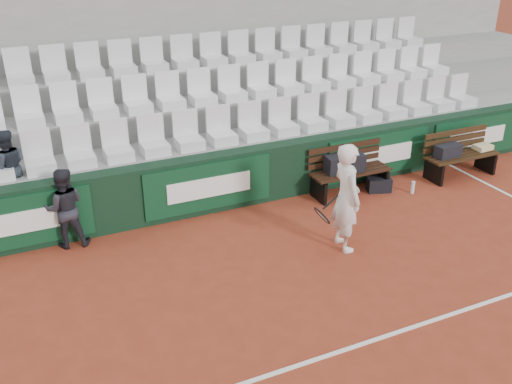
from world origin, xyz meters
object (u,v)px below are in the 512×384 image
object	(u,v)px
bench_left	(350,182)
water_bottle_far	(413,187)
tennis_player	(346,197)
spectator_c	(2,139)
sports_bag_right	(448,151)
sports_bag_ground	(379,185)
ball_kid	(65,208)
bench_right	(460,165)
water_bottle_near	(325,194)
sports_bag_left	(345,163)

from	to	relation	value
bench_left	water_bottle_far	distance (m)	1.16
water_bottle_far	tennis_player	size ratio (longest dim) A/B	0.14
bench_left	spectator_c	xyz separation A→B (m)	(-5.56, 0.95, 1.36)
sports_bag_right	sports_bag_ground	bearing A→B (deg)	177.78
spectator_c	ball_kid	bearing A→B (deg)	124.42
tennis_player	ball_kid	size ratio (longest dim) A/B	1.32
tennis_player	spectator_c	xyz separation A→B (m)	(-4.43, 2.50, 0.75)
sports_bag_ground	bench_right	bearing A→B (deg)	-2.90
water_bottle_near	spectator_c	xyz separation A→B (m)	(-5.00, 1.03, 1.45)
sports_bag_ground	water_bottle_far	size ratio (longest dim) A/B	1.82
sports_bag_left	water_bottle_near	bearing A→B (deg)	-165.71
ball_kid	sports_bag_left	bearing A→B (deg)	-174.63
sports_bag_left	sports_bag_ground	distance (m)	0.84
water_bottle_near	tennis_player	size ratio (longest dim) A/B	0.17
bench_right	bench_left	bearing A→B (deg)	174.55
water_bottle_far	ball_kid	size ratio (longest dim) A/B	0.19
bench_right	sports_bag_right	xyz separation A→B (m)	(-0.34, 0.04, 0.34)
sports_bag_right	sports_bag_ground	distance (m)	1.56
sports_bag_ground	water_bottle_far	bearing A→B (deg)	-34.29
water_bottle_far	sports_bag_right	bearing A→B (deg)	15.94
sports_bag_right	water_bottle_far	distance (m)	1.13
sports_bag_right	water_bottle_near	distance (m)	2.64
bench_left	bench_right	xyz separation A→B (m)	(2.38, -0.23, 0.00)
water_bottle_far	spectator_c	size ratio (longest dim) A/B	0.20
ball_kid	water_bottle_far	bearing A→B (deg)	-179.05
sports_bag_right	tennis_player	distance (m)	3.46
sports_bag_left	spectator_c	distance (m)	5.61
bench_left	spectator_c	world-z (taller)	spectator_c
sports_bag_left	sports_bag_right	world-z (taller)	sports_bag_left
sports_bag_ground	tennis_player	world-z (taller)	tennis_player
water_bottle_near	tennis_player	world-z (taller)	tennis_player
spectator_c	sports_bag_left	bearing A→B (deg)	161.99
water_bottle_far	ball_kid	world-z (taller)	ball_kid
spectator_c	tennis_player	bearing A→B (deg)	142.09
bench_right	spectator_c	size ratio (longest dim) A/B	1.28
tennis_player	bench_right	bearing A→B (deg)	20.69
bench_right	sports_bag_ground	distance (m)	1.83
spectator_c	sports_bag_ground	bearing A→B (deg)	161.47
sports_bag_left	spectator_c	bearing A→B (deg)	170.47
bench_right	water_bottle_far	xyz separation A→B (m)	(-1.33, -0.25, -0.11)
water_bottle_near	ball_kid	size ratio (longest dim) A/B	0.22
tennis_player	spectator_c	bearing A→B (deg)	150.57
bench_left	bench_right	world-z (taller)	same
sports_bag_right	water_bottle_near	world-z (taller)	sports_bag_right
bench_right	sports_bag_right	size ratio (longest dim) A/B	2.92
bench_right	tennis_player	world-z (taller)	tennis_player
sports_bag_ground	ball_kid	size ratio (longest dim) A/B	0.34
bench_left	spectator_c	size ratio (longest dim) A/B	1.28
sports_bag_right	spectator_c	bearing A→B (deg)	171.46
sports_bag_right	water_bottle_near	bearing A→B (deg)	177.47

